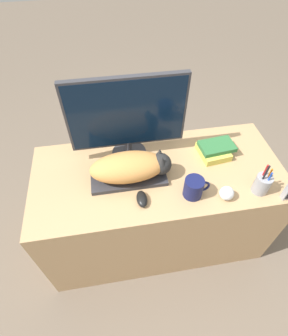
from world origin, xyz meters
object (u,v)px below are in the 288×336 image
Objects in this scene: cat at (133,166)px; baseball at (227,193)px; monitor at (127,116)px; computer_mouse at (142,199)px; keyboard at (129,177)px; coffee_mug at (194,188)px; book_stack at (215,150)px; pen_cup at (262,184)px.

cat reaches higher than baseball.
monitor reaches higher than cat.
baseball reaches higher than computer_mouse.
monitor is at bearing 81.77° from keyboard.
keyboard is 0.35m from coffee_mug.
keyboard is 1.93× the size of book_stack.
computer_mouse is at bearing 173.69° from baseball.
keyboard is 0.51m from baseball.
baseball is (0.16, -0.05, -0.02)m from coffee_mug.
keyboard is 2.97× the size of coffee_mug.
pen_cup reaches higher than cat.
book_stack is at bearing 115.35° from pen_cup.
computer_mouse is at bearing -81.84° from cat.
cat is at bearing -90.73° from monitor.
book_stack is (0.05, 0.31, -0.00)m from baseball.
coffee_mug is at bearing -50.21° from monitor.
pen_cup is at bearing -5.76° from coffee_mug.
monitor is at bearing 170.74° from book_stack.
cat is 0.33m from coffee_mug.
monitor is 0.76m from pen_cup.
cat is (0.02, 0.00, 0.08)m from keyboard.
pen_cup reaches higher than keyboard.
monitor reaches higher than pen_cup.
cat reaches higher than keyboard.
coffee_mug is at bearing -128.15° from book_stack.
pen_cup is at bearing -3.23° from computer_mouse.
baseball is at bearing -6.31° from computer_mouse.
coffee_mug is at bearing -26.49° from keyboard.
pen_cup is (0.34, -0.03, 0.00)m from coffee_mug.
cat is 0.50m from book_stack.
book_stack is at bearing -9.26° from monitor.
coffee_mug is at bearing -28.42° from cat.
book_stack is (-0.14, 0.29, -0.02)m from pen_cup.
pen_cup is 0.19m from baseball.
cat reaches higher than computer_mouse.
pen_cup is (0.63, -0.19, -0.04)m from cat.
pen_cup is 2.77× the size of baseball.
monitor reaches higher than book_stack.
computer_mouse reaches higher than keyboard.
pen_cup reaches higher than book_stack.
coffee_mug reaches higher than computer_mouse.
pen_cup is at bearing 3.76° from baseball.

